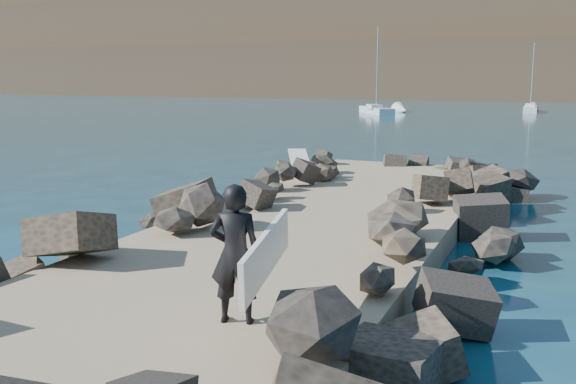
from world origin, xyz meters
name	(u,v)px	position (x,y,z in m)	size (l,w,h in m)	color
ground	(305,251)	(0.00, 0.00, 0.00)	(800.00, 800.00, 0.00)	#0F384C
jetty	(268,261)	(0.00, -2.00, 0.30)	(6.00, 26.00, 0.60)	#8C7759
riprap_left	(157,232)	(-2.90, -1.50, 0.50)	(2.60, 22.00, 1.00)	black
riprap_right	(423,261)	(2.90, -1.50, 0.50)	(2.60, 22.00, 1.00)	black
surfboard_resting	(300,165)	(-2.53, 5.95, 1.04)	(0.59, 2.36, 0.08)	silver
surfer_with_board	(240,254)	(1.29, -5.68, 1.55)	(1.09, 2.30, 1.88)	black
sailboat_a	(376,110)	(-12.77, 52.72, 0.35)	(5.35, 7.20, 8.97)	silver
sailboat_b	(530,109)	(1.97, 61.42, 0.35)	(1.52, 6.14, 7.47)	silver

